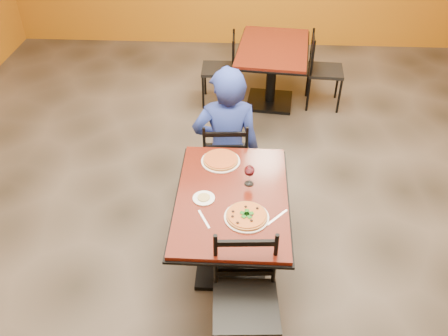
# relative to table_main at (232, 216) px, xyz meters

# --- Properties ---
(floor) EXTENTS (7.00, 8.00, 0.01)m
(floor) POSITION_rel_table_main_xyz_m (0.00, 0.50, -0.56)
(floor) COLOR black
(floor) RESTS_ON ground
(table_main) EXTENTS (0.83, 1.23, 0.75)m
(table_main) POSITION_rel_table_main_xyz_m (0.00, 0.00, 0.00)
(table_main) COLOR #56170D
(table_main) RESTS_ON floor
(table_second) EXTENTS (0.95, 1.31, 0.75)m
(table_second) POSITION_rel_table_main_xyz_m (0.38, 2.66, -0.00)
(table_second) COLOR #56170D
(table_second) RESTS_ON floor
(chair_main_near) EXTENTS (0.44, 0.44, 0.93)m
(chair_main_near) POSITION_rel_table_main_xyz_m (0.12, -0.74, -0.09)
(chair_main_near) COLOR black
(chair_main_near) RESTS_ON floor
(chair_main_far) EXTENTS (0.43, 0.43, 0.88)m
(chair_main_far) POSITION_rel_table_main_xyz_m (-0.10, 0.88, -0.12)
(chair_main_far) COLOR black
(chair_main_far) RESTS_ON floor
(chair_second_left) EXTENTS (0.40, 0.40, 0.88)m
(chair_second_left) POSITION_rel_table_main_xyz_m (-0.27, 2.66, -0.12)
(chair_second_left) COLOR black
(chair_second_left) RESTS_ON floor
(chair_second_right) EXTENTS (0.44, 0.44, 0.90)m
(chair_second_right) POSITION_rel_table_main_xyz_m (1.02, 2.66, -0.10)
(chair_second_right) COLOR black
(chair_second_right) RESTS_ON floor
(diner) EXTENTS (0.67, 0.48, 1.28)m
(diner) POSITION_rel_table_main_xyz_m (-0.09, 1.02, 0.08)
(diner) COLOR navy
(diner) RESTS_ON floor
(plate_main) EXTENTS (0.31, 0.31, 0.01)m
(plate_main) POSITION_rel_table_main_xyz_m (0.11, -0.22, 0.20)
(plate_main) COLOR white
(plate_main) RESTS_ON table_main
(pizza_main) EXTENTS (0.28, 0.28, 0.02)m
(pizza_main) POSITION_rel_table_main_xyz_m (0.11, -0.22, 0.21)
(pizza_main) COLOR #971A0B
(pizza_main) RESTS_ON plate_main
(plate_far) EXTENTS (0.31, 0.31, 0.01)m
(plate_far) POSITION_rel_table_main_xyz_m (-0.11, 0.41, 0.20)
(plate_far) COLOR white
(plate_far) RESTS_ON table_main
(pizza_far) EXTENTS (0.28, 0.28, 0.02)m
(pizza_far) POSITION_rel_table_main_xyz_m (-0.11, 0.41, 0.21)
(pizza_far) COLOR orange
(pizza_far) RESTS_ON plate_far
(side_plate) EXTENTS (0.16, 0.16, 0.01)m
(side_plate) POSITION_rel_table_main_xyz_m (-0.20, -0.04, 0.20)
(side_plate) COLOR white
(side_plate) RESTS_ON table_main
(dip) EXTENTS (0.09, 0.09, 0.01)m
(dip) POSITION_rel_table_main_xyz_m (-0.20, -0.04, 0.21)
(dip) COLOR tan
(dip) RESTS_ON side_plate
(wine_glass) EXTENTS (0.08, 0.08, 0.18)m
(wine_glass) POSITION_rel_table_main_xyz_m (0.12, 0.15, 0.28)
(wine_glass) COLOR white
(wine_glass) RESTS_ON table_main
(fork) EXTENTS (0.10, 0.18, 0.00)m
(fork) POSITION_rel_table_main_xyz_m (-0.18, -0.25, 0.20)
(fork) COLOR silver
(fork) RESTS_ON table_main
(knife) EXTENTS (0.15, 0.16, 0.00)m
(knife) POSITION_rel_table_main_xyz_m (0.32, -0.20, 0.20)
(knife) COLOR silver
(knife) RESTS_ON table_main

